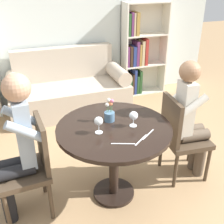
% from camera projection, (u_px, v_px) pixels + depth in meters
% --- Properties ---
extents(ground_plane, '(16.00, 16.00, 0.00)m').
position_uv_depth(ground_plane, '(114.00, 193.00, 2.77)').
color(ground_plane, tan).
extents(back_wall, '(5.20, 0.05, 2.70)m').
position_uv_depth(back_wall, '(58.00, 16.00, 4.17)').
color(back_wall, silver).
rests_on(back_wall, ground_plane).
extents(round_table, '(1.01, 1.01, 0.76)m').
position_uv_depth(round_table, '(114.00, 140.00, 2.49)').
color(round_table, black).
rests_on(round_table, ground_plane).
extents(couch, '(1.76, 0.80, 0.92)m').
position_uv_depth(couch, '(69.00, 91.00, 4.29)').
color(couch, '#B7A893').
rests_on(couch, ground_plane).
extents(bookshelf_right, '(0.75, 0.28, 1.53)m').
position_uv_depth(bookshelf_right, '(139.00, 53.00, 4.72)').
color(bookshelf_right, silver).
rests_on(bookshelf_right, ground_plane).
extents(chair_left, '(0.44, 0.44, 0.90)m').
position_uv_depth(chair_left, '(31.00, 164.00, 2.39)').
color(chair_left, '#473828').
rests_on(chair_left, ground_plane).
extents(chair_right, '(0.46, 0.46, 0.90)m').
position_uv_depth(chair_right, '(180.00, 135.00, 2.81)').
color(chair_right, '#473828').
rests_on(chair_right, ground_plane).
extents(person_left, '(0.43, 0.35, 1.31)m').
position_uv_depth(person_left, '(17.00, 145.00, 2.26)').
color(person_left, black).
rests_on(person_left, ground_plane).
extents(person_right, '(0.44, 0.37, 1.26)m').
position_uv_depth(person_right, '(191.00, 119.00, 2.75)').
color(person_right, brown).
rests_on(person_right, ground_plane).
extents(wine_glass_left, '(0.07, 0.07, 0.15)m').
position_uv_depth(wine_glass_left, '(99.00, 122.00, 2.29)').
color(wine_glass_left, white).
rests_on(wine_glass_left, round_table).
extents(wine_glass_right, '(0.08, 0.08, 0.14)m').
position_uv_depth(wine_glass_right, '(134.00, 116.00, 2.40)').
color(wine_glass_right, white).
rests_on(wine_glass_right, round_table).
extents(flower_vase, '(0.09, 0.09, 0.22)m').
position_uv_depth(flower_vase, '(110.00, 114.00, 2.49)').
color(flower_vase, slate).
rests_on(flower_vase, round_table).
extents(knife_left_setting, '(0.16, 0.12, 0.00)m').
position_uv_depth(knife_left_setting, '(141.00, 140.00, 2.24)').
color(knife_left_setting, silver).
rests_on(knife_left_setting, round_table).
extents(fork_left_setting, '(0.16, 0.12, 0.00)m').
position_uv_depth(fork_left_setting, '(148.00, 134.00, 2.31)').
color(fork_left_setting, silver).
rests_on(fork_left_setting, round_table).
extents(knife_right_setting, '(0.18, 0.08, 0.00)m').
position_uv_depth(knife_right_setting, '(123.00, 144.00, 2.19)').
color(knife_right_setting, silver).
rests_on(knife_right_setting, round_table).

